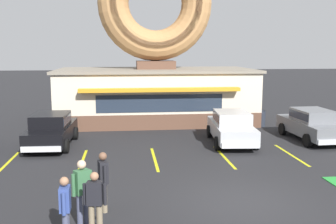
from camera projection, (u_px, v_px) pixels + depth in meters
ground_plane at (241, 202)px, 11.90m from camera, size 160.00×160.00×0.00m
donut_shop_building at (156, 63)px, 24.84m from camera, size 12.30×6.75×10.96m
car_black at (52, 128)px, 18.60m from camera, size 2.09×4.61×1.60m
car_grey at (312, 123)px, 19.88m from camera, size 2.10×4.62×1.60m
car_silver at (231, 126)px, 19.21m from camera, size 2.24×4.68×1.60m
pedestrian_blue_sweater_man at (103, 179)px, 11.07m from camera, size 0.33×0.58×1.73m
pedestrian_hooded_kid at (82, 189)px, 10.17m from camera, size 0.50×0.42×1.76m
pedestrian_leather_jacket_man at (95, 201)px, 9.63m from camera, size 0.59×0.30×1.63m
pedestrian_clipboard_woman at (65, 207)px, 9.26m from camera, size 0.25×0.60×1.63m
trash_bin at (261, 118)px, 23.57m from camera, size 0.57×0.57×0.97m
parking_stripe_far_left at (7, 163)px, 15.90m from camera, size 0.12×3.60×0.01m
parking_stripe_left at (82, 161)px, 16.23m from camera, size 0.12×3.60×0.01m
parking_stripe_mid_left at (155, 159)px, 16.56m from camera, size 0.12×3.60×0.01m
parking_stripe_centre at (224, 157)px, 16.89m from camera, size 0.12×3.60×0.01m
parking_stripe_mid_right at (291, 155)px, 17.22m from camera, size 0.12×3.60×0.01m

